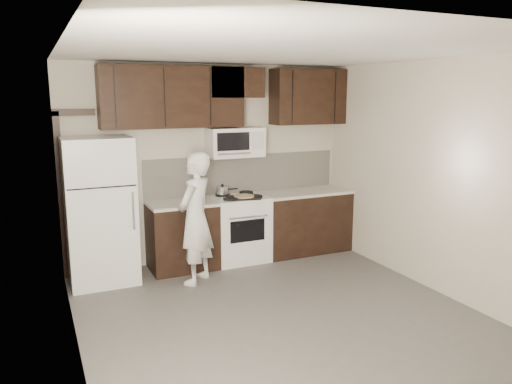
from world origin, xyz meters
TOP-DOWN VIEW (x-y plane):
  - floor at (0.00, 0.00)m, footprint 4.50×4.50m
  - back_wall at (0.00, 2.25)m, footprint 4.00×0.00m
  - ceiling at (0.00, 0.00)m, footprint 4.50×4.50m
  - counter_run at (0.60, 1.94)m, footprint 2.95×0.64m
  - stove at (0.30, 1.94)m, footprint 0.76×0.66m
  - backsplash at (0.50, 2.24)m, footprint 2.90×0.02m
  - upper_cabinets at (0.21, 2.08)m, footprint 3.48×0.35m
  - microwave at (0.30, 2.06)m, footprint 0.76×0.42m
  - refrigerator at (-1.55, 1.89)m, footprint 0.80×0.76m
  - door_trim at (-1.92, 2.21)m, footprint 0.50×0.08m
  - saucepan at (0.12, 2.09)m, footprint 0.31×0.18m
  - baking_tray at (0.32, 1.80)m, footprint 0.46×0.38m
  - pizza at (0.32, 1.80)m, footprint 0.33×0.33m
  - person at (-0.50, 1.38)m, footprint 0.70×0.69m

SIDE VIEW (x-z plane):
  - floor at x=0.00m, z-range 0.00..0.00m
  - counter_run at x=0.60m, z-range 0.00..0.91m
  - stove at x=0.30m, z-range -0.01..0.93m
  - person at x=-0.50m, z-range 0.00..1.63m
  - refrigerator at x=-1.55m, z-range 0.00..1.80m
  - baking_tray at x=0.32m, z-range 0.91..0.93m
  - pizza at x=0.32m, z-range 0.93..0.95m
  - saucepan at x=0.12m, z-range 0.89..1.06m
  - backsplash at x=0.50m, z-range 0.91..1.45m
  - door_trim at x=-1.92m, z-range 0.19..2.31m
  - back_wall at x=0.00m, z-range -0.65..3.35m
  - microwave at x=0.30m, z-range 1.45..1.85m
  - upper_cabinets at x=0.21m, z-range 1.89..2.67m
  - ceiling at x=0.00m, z-range 2.70..2.70m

